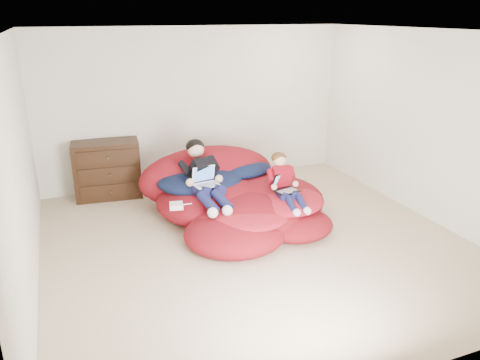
% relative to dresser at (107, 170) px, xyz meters
% --- Properties ---
extents(room_shell, '(5.10, 5.10, 2.77)m').
position_rel_dresser_xyz_m(room_shell, '(1.50, -2.24, -0.22)').
color(room_shell, '#C6AF8E').
rests_on(room_shell, ground).
extents(dresser, '(1.02, 0.60, 0.87)m').
position_rel_dresser_xyz_m(dresser, '(0.00, 0.00, 0.00)').
color(dresser, black).
rests_on(dresser, ground).
extents(beanbag_pile, '(2.48, 2.45, 0.94)m').
position_rel_dresser_xyz_m(beanbag_pile, '(1.55, -1.41, -0.17)').
color(beanbag_pile, maroon).
rests_on(beanbag_pile, ground).
extents(cream_pillow, '(0.48, 0.30, 0.30)m').
position_rel_dresser_xyz_m(cream_pillow, '(0.94, -0.61, 0.18)').
color(cream_pillow, white).
rests_on(cream_pillow, beanbag_pile).
extents(older_boy, '(0.44, 1.20, 0.72)m').
position_rel_dresser_xyz_m(older_boy, '(1.09, -1.40, 0.25)').
color(older_boy, black).
rests_on(older_boy, beanbag_pile).
extents(younger_boy, '(0.30, 0.84, 0.63)m').
position_rel_dresser_xyz_m(younger_boy, '(2.06, -1.87, 0.17)').
color(younger_boy, maroon).
rests_on(younger_boy, beanbag_pile).
extents(laptop_white, '(0.34, 0.31, 0.23)m').
position_rel_dresser_xyz_m(laptop_white, '(1.09, -1.51, 0.19)').
color(laptop_white, white).
rests_on(laptop_white, older_boy).
extents(laptop_black, '(0.35, 0.38, 0.21)m').
position_rel_dresser_xyz_m(laptop_black, '(2.06, -1.88, 0.11)').
color(laptop_black, black).
rests_on(laptop_black, younger_boy).
extents(power_adapter, '(0.19, 0.19, 0.06)m').
position_rel_dresser_xyz_m(power_adapter, '(0.64, -1.72, -0.02)').
color(power_adapter, white).
rests_on(power_adapter, beanbag_pile).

